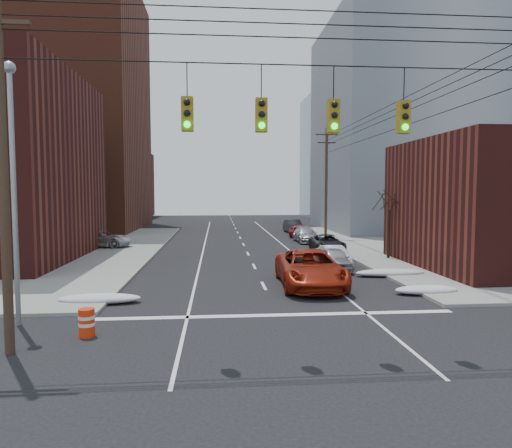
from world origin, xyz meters
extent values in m
plane|color=black|center=(0.00, 0.00, 0.00)|extent=(160.00, 160.00, 0.00)
cube|color=brown|center=(-24.00, 48.00, 15.00)|extent=(24.00, 20.00, 30.00)
cube|color=#4B1A16|center=(-26.00, 74.00, 6.00)|extent=(22.00, 18.00, 12.00)
cube|color=gray|center=(22.00, 44.00, 12.50)|extent=(22.00, 20.00, 25.00)
cube|color=gray|center=(24.00, 70.00, 11.00)|extent=(20.00, 18.00, 22.00)
cylinder|color=#473323|center=(-8.50, 3.00, 5.50)|extent=(0.28, 0.28, 11.00)
cylinder|color=#473323|center=(8.50, 34.00, 5.50)|extent=(0.28, 0.28, 11.00)
cube|color=#473323|center=(8.50, 34.00, 10.40)|extent=(2.20, 0.12, 0.12)
cube|color=#473323|center=(8.50, 34.00, 9.60)|extent=(1.80, 0.12, 0.12)
cylinder|color=black|center=(0.00, 3.00, 8.60)|extent=(17.00, 0.04, 0.04)
cylinder|color=black|center=(-3.20, 3.00, 8.10)|extent=(0.03, 0.03, 1.00)
cube|color=olive|center=(-3.20, 3.00, 7.10)|extent=(0.35, 0.30, 1.00)
sphere|color=black|center=(-3.20, 2.83, 7.42)|extent=(0.20, 0.20, 0.20)
sphere|color=black|center=(-3.20, 2.83, 7.10)|extent=(0.20, 0.20, 0.20)
sphere|color=#0CE526|center=(-3.20, 2.83, 6.78)|extent=(0.20, 0.20, 0.20)
cylinder|color=black|center=(-1.00, 3.00, 8.10)|extent=(0.03, 0.03, 1.00)
cube|color=olive|center=(-1.00, 3.00, 7.10)|extent=(0.35, 0.30, 1.00)
sphere|color=black|center=(-1.00, 2.83, 7.42)|extent=(0.20, 0.20, 0.20)
sphere|color=black|center=(-1.00, 2.83, 7.10)|extent=(0.20, 0.20, 0.20)
sphere|color=#0CE526|center=(-1.00, 2.83, 6.78)|extent=(0.20, 0.20, 0.20)
cylinder|color=black|center=(1.20, 3.00, 8.10)|extent=(0.03, 0.03, 1.00)
cube|color=olive|center=(1.20, 3.00, 7.10)|extent=(0.35, 0.30, 1.00)
sphere|color=black|center=(1.20, 2.83, 7.42)|extent=(0.20, 0.20, 0.20)
sphere|color=black|center=(1.20, 2.83, 7.10)|extent=(0.20, 0.20, 0.20)
sphere|color=#0CE526|center=(1.20, 2.83, 6.78)|extent=(0.20, 0.20, 0.20)
cylinder|color=black|center=(3.40, 3.00, 8.10)|extent=(0.03, 0.03, 1.00)
cube|color=olive|center=(3.40, 3.00, 7.10)|extent=(0.35, 0.30, 1.00)
sphere|color=black|center=(3.40, 2.83, 7.42)|extent=(0.20, 0.20, 0.20)
sphere|color=black|center=(3.40, 2.83, 7.10)|extent=(0.20, 0.20, 0.20)
sphere|color=#0CE526|center=(3.40, 2.83, 6.78)|extent=(0.20, 0.20, 0.20)
cylinder|color=gray|center=(-9.50, 6.00, 4.50)|extent=(0.18, 0.18, 9.00)
sphere|color=gray|center=(-9.50, 6.00, 9.10)|extent=(0.44, 0.44, 0.44)
cylinder|color=black|center=(9.60, 20.00, 1.75)|extent=(0.20, 0.20, 3.50)
cylinder|color=black|center=(9.98, 20.12, 4.07)|extent=(0.27, 0.82, 1.19)
cylinder|color=black|center=(9.82, 20.57, 4.16)|extent=(1.17, 0.54, 1.38)
cylinder|color=black|center=(9.17, 20.74, 4.19)|extent=(1.44, 1.00, 1.48)
cylinder|color=black|center=(9.20, 20.06, 4.07)|extent=(0.17, 0.84, 1.19)
cylinder|color=black|center=(9.15, 19.58, 4.16)|extent=(0.82, 0.99, 1.40)
cylinder|color=black|center=(9.66, 19.15, 4.19)|extent=(1.74, 0.21, 1.43)
cylinder|color=black|center=(9.93, 19.77, 4.07)|extent=(0.48, 0.73, 1.20)
ellipsoid|color=silver|center=(-7.40, 9.00, 0.21)|extent=(3.50, 1.08, 0.42)
ellipsoid|color=silver|center=(7.40, 9.50, 0.21)|extent=(3.00, 1.08, 0.42)
ellipsoid|color=silver|center=(7.40, 14.00, 0.21)|extent=(4.00, 1.08, 0.42)
imported|color=#98210D|center=(2.33, 11.72, 0.92)|extent=(3.24, 6.68, 1.83)
imported|color=#A5A5AA|center=(4.80, 16.31, 0.68)|extent=(1.80, 4.05, 1.35)
imported|color=white|center=(5.26, 18.26, 0.62)|extent=(1.67, 3.85, 1.23)
imported|color=black|center=(6.40, 24.76, 0.67)|extent=(2.29, 4.86, 1.34)
imported|color=#A3A3A8|center=(5.98, 31.38, 0.69)|extent=(2.08, 4.84, 1.39)
imported|color=maroon|center=(6.05, 34.23, 0.73)|extent=(2.18, 4.46, 1.47)
imported|color=black|center=(6.40, 41.23, 0.76)|extent=(1.83, 4.69, 1.52)
imported|color=silver|center=(-14.51, 22.72, 0.92)|extent=(4.93, 2.62, 1.54)
imported|color=#B5B5BA|center=(-12.01, 28.02, 0.84)|extent=(5.15, 2.77, 1.37)
imported|color=silver|center=(-16.46, 28.16, 0.80)|extent=(4.10, 3.00, 1.30)
cylinder|color=red|center=(-6.68, 4.47, 0.47)|extent=(0.61, 0.61, 0.94)
cylinder|color=white|center=(-6.68, 4.47, 0.66)|extent=(0.62, 0.62, 0.11)
cylinder|color=white|center=(-6.68, 4.47, 0.42)|extent=(0.62, 0.62, 0.11)
camera|label=1|loc=(-2.33, -10.80, 4.84)|focal=32.00mm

